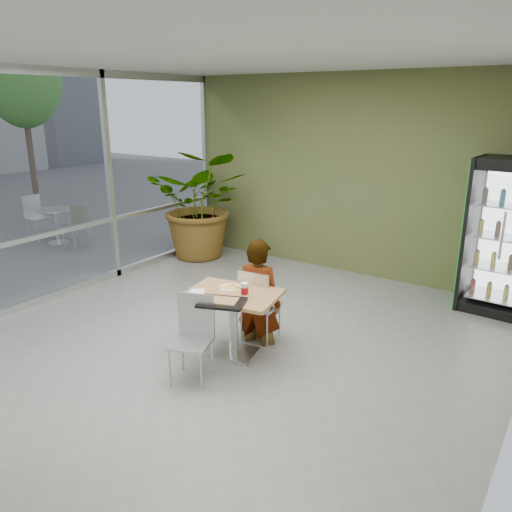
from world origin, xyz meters
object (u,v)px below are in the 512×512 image
object	(u,v)px
dining_table	(233,311)
cafeteria_tray	(222,303)
potted_plant	(202,204)
chair_far	(257,300)
soda_cup	(245,290)
seated_woman	(258,303)
chair_near	(194,330)
beverage_fridge	(506,237)

from	to	relation	value
dining_table	cafeteria_tray	xyz separation A→B (m)	(0.09, -0.31, 0.23)
dining_table	potted_plant	bearing A→B (deg)	134.97
chair_far	soda_cup	bearing A→B (deg)	100.73
dining_table	seated_woman	xyz separation A→B (m)	(0.02, 0.47, -0.06)
soda_cup	potted_plant	world-z (taller)	potted_plant
chair_near	potted_plant	size ratio (longest dim) A/B	0.45
dining_table	soda_cup	distance (m)	0.33
dining_table	soda_cup	size ratio (longest dim) A/B	7.28
chair_far	beverage_fridge	bearing A→B (deg)	-136.12
chair_near	seated_woman	bearing A→B (deg)	65.15
beverage_fridge	potted_plant	world-z (taller)	beverage_fridge
seated_woman	soda_cup	distance (m)	0.61
dining_table	chair_near	size ratio (longest dim) A/B	1.26
dining_table	soda_cup	xyz separation A→B (m)	(0.17, -0.01, 0.29)
dining_table	beverage_fridge	bearing A→B (deg)	53.97
chair_far	seated_woman	distance (m)	0.06
soda_cup	potted_plant	distance (m)	3.97
beverage_fridge	potted_plant	distance (m)	4.95
dining_table	seated_woman	distance (m)	0.48
chair_near	chair_far	bearing A→B (deg)	64.36
cafeteria_tray	seated_woman	bearing A→B (deg)	95.10
chair_far	potted_plant	bearing A→B (deg)	-46.14
potted_plant	cafeteria_tray	bearing A→B (deg)	-47.17
seated_woman	potted_plant	bearing A→B (deg)	-45.71
dining_table	chair_far	bearing A→B (deg)	85.47
chair_near	soda_cup	xyz separation A→B (m)	(0.23, 0.58, 0.31)
chair_near	cafeteria_tray	xyz separation A→B (m)	(0.16, 0.27, 0.25)
chair_far	chair_near	distance (m)	1.02
cafeteria_tray	potted_plant	bearing A→B (deg)	132.83
seated_woman	chair_near	bearing A→B (deg)	78.90
dining_table	chair_far	world-z (taller)	chair_far
cafeteria_tray	beverage_fridge	world-z (taller)	beverage_fridge
soda_cup	dining_table	bearing A→B (deg)	177.26
chair_near	soda_cup	distance (m)	0.69
chair_far	soda_cup	distance (m)	0.54
cafeteria_tray	chair_near	bearing A→B (deg)	-119.95
potted_plant	beverage_fridge	bearing A→B (deg)	3.88
dining_table	soda_cup	bearing A→B (deg)	-2.74
seated_woman	cafeteria_tray	world-z (taller)	seated_woman
chair_far	beverage_fridge	xyz separation A→B (m)	(2.19, 2.63, 0.51)
dining_table	cafeteria_tray	size ratio (longest dim) A/B	2.35
chair_far	seated_woman	size ratio (longest dim) A/B	0.58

